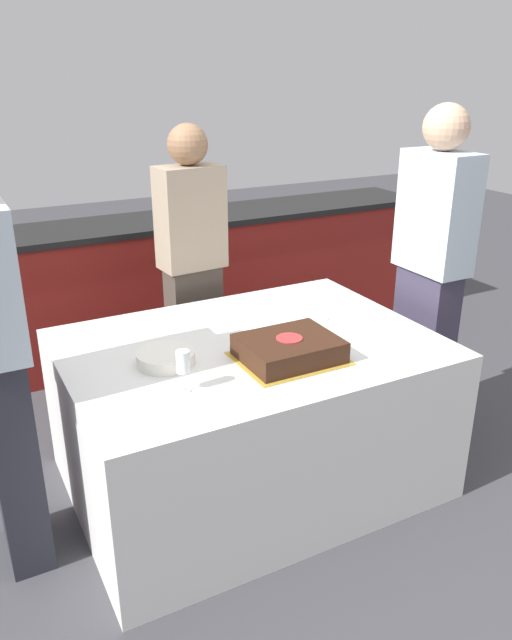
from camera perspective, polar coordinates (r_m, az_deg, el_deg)
name	(u,v)px	position (r m, az deg, el deg)	size (l,w,h in m)	color
ground_plane	(250,477)	(3.13, -0.56, -14.19)	(14.00, 14.00, 0.00)	#424247
back_counter	(137,289)	(4.31, -10.83, 2.83)	(4.40, 0.58, 0.92)	maroon
dining_table	(250,413)	(2.93, -0.59, -8.50)	(1.62, 1.18, 0.72)	white
cake	(289,349)	(2.59, 3.04, -2.65)	(0.43, 0.36, 0.10)	gold
plate_stack	(166,358)	(2.58, -8.26, -3.46)	(0.24, 0.24, 0.05)	white
wine_glass	(183,363)	(2.33, -6.69, -3.96)	(0.06, 0.06, 0.16)	white
side_plate_near_cake	(252,333)	(2.86, -0.41, -1.16)	(0.18, 0.18, 0.00)	white
side_plate_right_edge	(310,318)	(3.04, 4.99, 0.21)	(0.18, 0.18, 0.00)	white
person_cutting_cake	(192,267)	(3.44, -5.83, 4.82)	(0.36, 0.23, 1.60)	#4C4238
person_seated_right	(430,272)	(3.28, 15.65, 4.24)	(0.22, 0.38, 1.71)	#383347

